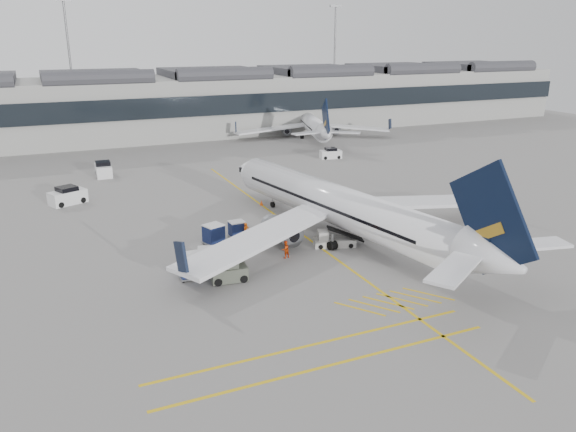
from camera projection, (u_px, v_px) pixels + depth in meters
name	position (u px, v px, depth m)	size (l,w,h in m)	color
ground	(234.00, 288.00, 43.33)	(220.00, 220.00, 0.00)	gray
terminal	(109.00, 106.00, 104.03)	(200.00, 20.45, 12.40)	#9E9E99
light_masts	(87.00, 57.00, 113.07)	(113.00, 0.60, 25.45)	slate
apron_markings	(297.00, 231.00, 55.89)	(0.25, 60.00, 0.01)	gold
airliner_main	(342.00, 207.00, 52.89)	(36.19, 39.86, 10.67)	white
airliner_far	(312.00, 124.00, 106.78)	(28.79, 31.90, 8.71)	white
belt_loader	(333.00, 240.00, 51.77)	(4.77, 2.68, 1.89)	#B9B6B0
baggage_cart_a	(237.00, 229.00, 53.91)	(1.60, 1.34, 1.62)	gray
baggage_cart_b	(207.00, 256.00, 47.13)	(1.84, 1.65, 1.64)	gray
baggage_cart_c	(191.00, 265.00, 44.74)	(1.98, 1.65, 2.04)	gray
baggage_cart_d	(214.00, 234.00, 52.14)	(2.20, 2.01, 1.90)	gray
ramp_agent_a	(246.00, 231.00, 53.42)	(0.59, 0.39, 1.62)	#FF5F0D
ramp_agent_b	(285.00, 249.00, 48.91)	(0.76, 0.59, 1.57)	#FF480D
pushback_tug	(229.00, 272.00, 44.41)	(3.00, 2.03, 1.59)	#525649
safety_cone_nose	(261.00, 203.00, 64.32)	(0.41, 0.41, 0.57)	#F24C0A
safety_cone_engine	(391.00, 235.00, 53.95)	(0.36, 0.36, 0.50)	#F24C0A
service_van_left	(68.00, 196.00, 64.68)	(4.49, 3.49, 2.06)	silver
service_van_mid	(103.00, 170.00, 77.44)	(2.13, 4.10, 2.08)	silver
service_van_right	(331.00, 154.00, 88.74)	(3.54, 2.22, 1.69)	silver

